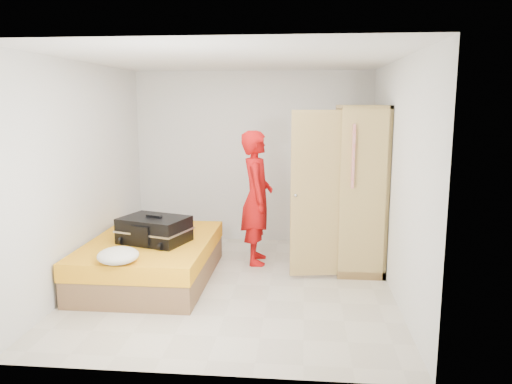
# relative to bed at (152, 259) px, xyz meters

# --- Properties ---
(room) EXTENTS (4.00, 4.02, 2.60)m
(room) POSITION_rel_bed_xyz_m (1.05, -0.09, 1.05)
(room) COLOR beige
(room) RESTS_ON ground
(bed) EXTENTS (1.42, 2.02, 0.50)m
(bed) POSITION_rel_bed_xyz_m (0.00, 0.00, 0.00)
(bed) COLOR brown
(bed) RESTS_ON ground
(wardrobe) EXTENTS (1.17, 1.27, 2.10)m
(wardrobe) POSITION_rel_bed_xyz_m (2.50, 0.76, 0.75)
(wardrobe) COLOR tan
(wardrobe) RESTS_ON ground
(person) EXTENTS (0.49, 0.69, 1.78)m
(person) POSITION_rel_bed_xyz_m (1.21, 0.80, 0.64)
(person) COLOR red
(person) RESTS_ON ground
(suitcase) EXTENTS (0.90, 0.77, 0.33)m
(suitcase) POSITION_rel_bed_xyz_m (0.08, -0.09, 0.40)
(suitcase) COLOR black
(suitcase) RESTS_ON bed
(round_cushion) EXTENTS (0.43, 0.43, 0.16)m
(round_cushion) POSITION_rel_bed_xyz_m (-0.06, -0.90, 0.33)
(round_cushion) COLOR white
(round_cushion) RESTS_ON bed
(pillow) EXTENTS (0.54, 0.29, 0.10)m
(pillow) POSITION_rel_bed_xyz_m (-0.06, 0.85, 0.30)
(pillow) COLOR white
(pillow) RESTS_ON bed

